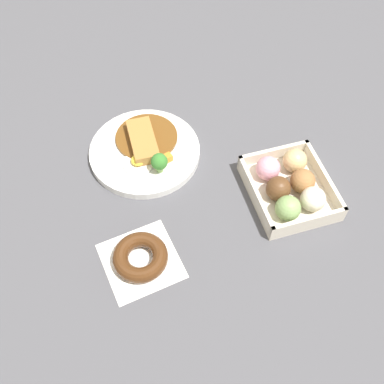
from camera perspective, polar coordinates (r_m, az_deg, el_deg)
ground_plane at (r=1.03m, az=0.48°, el=3.67°), size 1.60×1.60×0.00m
curry_plate at (r=1.04m, az=-5.75°, el=5.12°), size 0.24×0.24×0.07m
donut_box at (r=0.97m, az=11.90°, el=0.68°), size 0.19×0.16×0.06m
chocolate_ring_donut at (r=0.89m, az=-6.33°, el=-7.96°), size 0.16×0.16×0.03m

